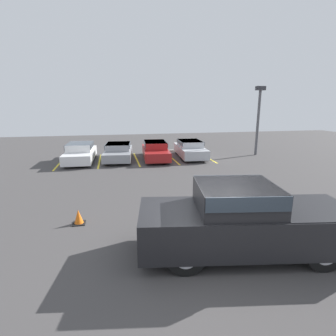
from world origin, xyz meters
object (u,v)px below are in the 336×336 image
Objects in this scene: light_post at (259,114)px; wheel_stop_curb at (168,151)px; traffic_cone at (79,217)px; parked_sedan_c at (155,150)px; parked_sedan_d at (190,148)px; pickup_truck at (246,220)px; parked_sedan_b at (118,151)px; parked_sedan_a at (80,152)px.

light_post is 7.73m from wheel_stop_curb.
traffic_cone is at bearing -114.05° from wheel_stop_curb.
parked_sedan_c is 0.93× the size of light_post.
parked_sedan_d is 5.92m from light_post.
light_post reaches higher than wheel_stop_curb.
pickup_truck is 1.18× the size of parked_sedan_c.
parked_sedan_c is 1.03× the size of parked_sedan_d.
parked_sedan_b is at bearing 178.53° from light_post.
pickup_truck is 1.10× the size of light_post.
parked_sedan_c reaches higher than parked_sedan_b.
traffic_cone reaches higher than wheel_stop_curb.
parked_sedan_b is 0.98× the size of parked_sedan_d.
parked_sedan_d is 9.56× the size of traffic_cone.
traffic_cone is at bearing 7.24° from parked_sedan_a.
parked_sedan_b is at bearing 81.37° from traffic_cone.
traffic_cone is (1.02, -10.30, -0.45)m from parked_sedan_a.
parked_sedan_a is 0.96× the size of parked_sedan_c.
wheel_stop_curb is at bearing 156.21° from light_post.
parked_sedan_a is 1.01× the size of parked_sedan_b.
parked_sedan_d reaches higher than parked_sedan_b.
pickup_truck is 14.17m from parked_sedan_a.
pickup_truck is at bearing -121.08° from light_post.
parked_sedan_c is 2.94× the size of wheel_stop_curb.
parked_sedan_d is (5.32, -0.08, 0.03)m from parked_sedan_b.
parked_sedan_b is at bearing -89.60° from parked_sedan_c.
pickup_truck is 12.96m from parked_sedan_c.
parked_sedan_a is at bearing 122.29° from pickup_truck.
traffic_cone is at bearing -3.00° from parked_sedan_b.
traffic_cone is at bearing 158.00° from pickup_truck.
parked_sedan_b is 0.95× the size of parked_sedan_c.
parked_sedan_c reaches higher than wheel_stop_curb.
parked_sedan_c is at bearing 90.63° from parked_sedan_a.
parked_sedan_c is 2.68m from parked_sedan_d.
parked_sedan_d is at bearing 88.95° from pickup_truck.
parked_sedan_a is at bearing 95.64° from traffic_cone.
parked_sedan_d is 12.41m from traffic_cone.
parked_sedan_c reaches higher than traffic_cone.
light_post is (8.03, -0.10, 2.51)m from parked_sedan_c.
pickup_truck is at bearing 18.23° from parked_sedan_b.
pickup_truck is at bearing -94.64° from wheel_stop_curb.
parked_sedan_d is (7.92, 0.00, -0.01)m from parked_sedan_a.
parked_sedan_b is 4.97m from wheel_stop_curb.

